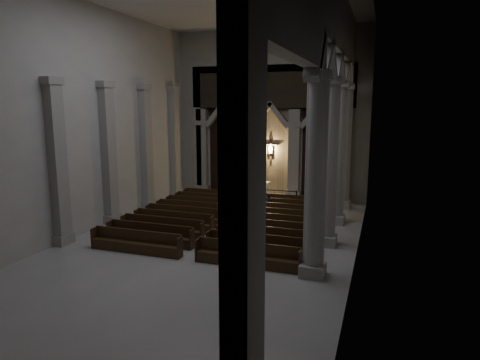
{
  "coord_description": "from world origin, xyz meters",
  "views": [
    {
      "loc": [
        7.94,
        -18.8,
        6.83
      ],
      "look_at": [
        0.55,
        3.0,
        2.68
      ],
      "focal_mm": 32.0,
      "sensor_mm": 36.0,
      "label": 1
    }
  ],
  "objects_px": {
    "altar": "(256,188)",
    "candle_stand_left": "(222,194)",
    "candle_stand_right": "(311,200)",
    "altar_rail": "(260,193)",
    "pews": "(228,223)",
    "worshipper": "(269,205)"
  },
  "relations": [
    {
      "from": "altar",
      "to": "candle_stand_left",
      "type": "bearing_deg",
      "value": -146.95
    },
    {
      "from": "candle_stand_left",
      "to": "candle_stand_right",
      "type": "relative_size",
      "value": 1.14
    },
    {
      "from": "altar_rail",
      "to": "pews",
      "type": "xyz_separation_m",
      "value": [
        -0.0,
        -6.53,
        -0.34
      ]
    },
    {
      "from": "candle_stand_right",
      "to": "worshipper",
      "type": "xyz_separation_m",
      "value": [
        -2.09,
        -3.3,
        0.28
      ]
    },
    {
      "from": "altar",
      "to": "altar_rail",
      "type": "height_order",
      "value": "altar"
    },
    {
      "from": "candle_stand_left",
      "to": "worshipper",
      "type": "height_order",
      "value": "candle_stand_left"
    },
    {
      "from": "altar",
      "to": "candle_stand_left",
      "type": "height_order",
      "value": "candle_stand_left"
    },
    {
      "from": "altar_rail",
      "to": "candle_stand_right",
      "type": "distance_m",
      "value": 3.51
    },
    {
      "from": "candle_stand_left",
      "to": "candle_stand_right",
      "type": "bearing_deg",
      "value": 1.65
    },
    {
      "from": "candle_stand_right",
      "to": "pews",
      "type": "distance_m",
      "value": 7.76
    },
    {
      "from": "candle_stand_left",
      "to": "pews",
      "type": "bearing_deg",
      "value": -66.37
    },
    {
      "from": "candle_stand_right",
      "to": "pews",
      "type": "xyz_separation_m",
      "value": [
        -3.47,
        -6.94,
        -0.03
      ]
    },
    {
      "from": "altar",
      "to": "worshipper",
      "type": "bearing_deg",
      "value": -63.8
    },
    {
      "from": "altar",
      "to": "candle_stand_right",
      "type": "bearing_deg",
      "value": -15.59
    },
    {
      "from": "altar",
      "to": "candle_stand_right",
      "type": "distance_m",
      "value": 4.47
    },
    {
      "from": "candle_stand_left",
      "to": "worshipper",
      "type": "xyz_separation_m",
      "value": [
        4.34,
        -3.11,
        0.23
      ]
    },
    {
      "from": "altar_rail",
      "to": "worshipper",
      "type": "height_order",
      "value": "worshipper"
    },
    {
      "from": "worshipper",
      "to": "altar_rail",
      "type": "bearing_deg",
      "value": 104.14
    },
    {
      "from": "candle_stand_right",
      "to": "worshipper",
      "type": "relative_size",
      "value": 1.04
    },
    {
      "from": "altar_rail",
      "to": "worshipper",
      "type": "bearing_deg",
      "value": -64.35
    },
    {
      "from": "worshipper",
      "to": "candle_stand_right",
      "type": "bearing_deg",
      "value": 46.21
    },
    {
      "from": "pews",
      "to": "candle_stand_right",
      "type": "bearing_deg",
      "value": 63.45
    }
  ]
}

